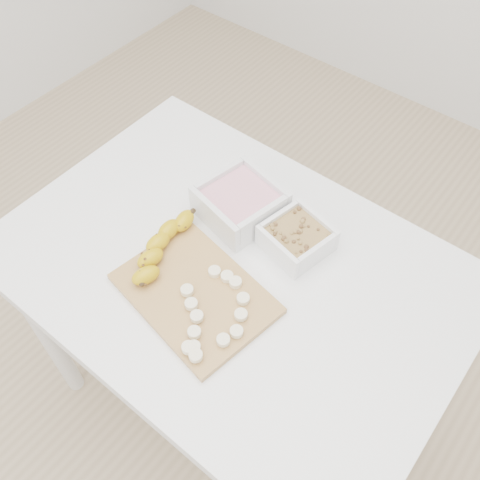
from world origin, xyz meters
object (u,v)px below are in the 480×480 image
Objects in this scene: table at (232,289)px; bowl_yogurt at (240,202)px; cutting_board at (195,293)px; banana at (162,247)px; bowl_granola at (297,238)px.

table is 5.15× the size of bowl_yogurt.
cutting_board is 1.47× the size of banana.
cutting_board is (-0.09, -0.23, -0.02)m from bowl_granola.
bowl_yogurt is 0.21m from banana.
bowl_yogurt reaches higher than bowl_granola.
bowl_yogurt is at bearing 105.90° from cutting_board.
table is 0.20m from bowl_granola.
bowl_yogurt is at bearing 73.26° from banana.
banana is at bearing -150.60° from table.
bowl_granola is 0.25m from cutting_board.
bowl_yogurt is 0.16m from bowl_granola.
banana is at bearing 165.71° from cutting_board.
bowl_granola is at bearing 58.72° from table.
table is at bearing -58.78° from bowl_yogurt.
table is 0.15m from cutting_board.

